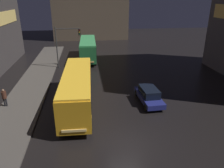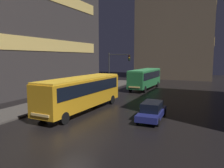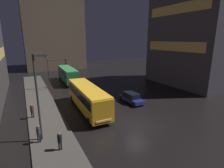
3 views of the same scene
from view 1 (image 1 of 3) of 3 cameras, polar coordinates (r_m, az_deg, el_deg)
name	(u,v)px [view 1 (image 1 of 3)]	position (r m, az deg, el deg)	size (l,w,h in m)	color
ground_plane	(126,145)	(16.30, 3.80, -15.66)	(120.00, 120.00, 0.00)	black
sidewalk_left	(28,94)	(25.50, -21.06, -2.40)	(4.00, 48.00, 0.15)	#47423D
bus_near	(77,86)	(20.77, -9.09, -0.63)	(2.94, 11.43, 3.36)	orange
bus_far	(88,47)	(37.32, -6.31, 9.51)	(2.81, 10.41, 3.29)	#236B38
car_taxi	(149,95)	(22.12, 9.61, -2.87)	(1.97, 4.79, 1.54)	navy
pedestrian_far	(4,96)	(22.99, -26.35, -2.82)	(0.60, 0.60, 1.74)	black
traffic_light_main	(65,40)	(32.67, -12.17, 11.12)	(3.60, 0.35, 6.01)	#2D2D2D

